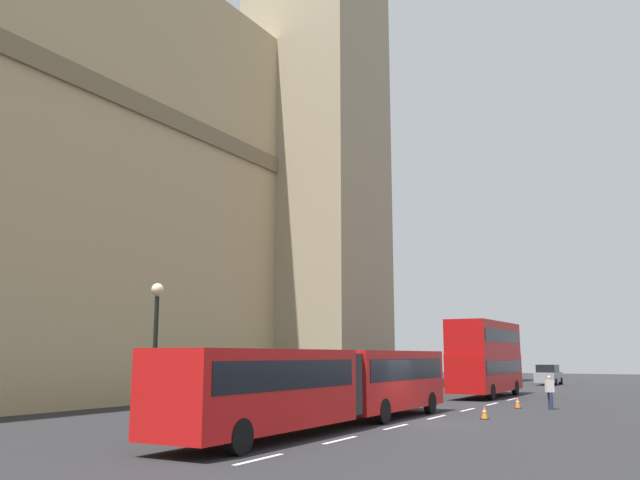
% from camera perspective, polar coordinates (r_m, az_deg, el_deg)
% --- Properties ---
extents(ground_plane, '(160.00, 160.00, 0.00)m').
position_cam_1_polar(ground_plane, '(28.46, 8.36, -15.26)').
color(ground_plane, '#262628').
extents(lane_centre_marking, '(34.40, 0.16, 0.01)m').
position_cam_1_polar(lane_centre_marking, '(28.56, 8.44, -15.23)').
color(lane_centre_marking, silver).
rests_on(lane_centre_marking, ground_plane).
extents(articulated_bus, '(18.40, 2.54, 2.90)m').
position_cam_1_polar(articulated_bus, '(25.86, 1.04, -12.03)').
color(articulated_bus, red).
rests_on(articulated_bus, ground_plane).
extents(double_decker_bus, '(9.63, 2.54, 4.90)m').
position_cam_1_polar(double_decker_bus, '(45.89, 14.06, -9.61)').
color(double_decker_bus, '#B20F0F').
rests_on(double_decker_bus, ground_plane).
extents(sedan_lead, '(4.40, 1.86, 1.85)m').
position_cam_1_polar(sedan_lead, '(66.17, 19.09, -10.93)').
color(sedan_lead, gray).
rests_on(sedan_lead, ground_plane).
extents(traffic_cone_west, '(0.36, 0.36, 0.58)m').
position_cam_1_polar(traffic_cone_west, '(30.20, 13.99, -14.22)').
color(traffic_cone_west, black).
rests_on(traffic_cone_west, ground_plane).
extents(traffic_cone_middle, '(0.36, 0.36, 0.58)m').
position_cam_1_polar(traffic_cone_middle, '(36.76, 16.67, -13.28)').
color(traffic_cone_middle, black).
rests_on(traffic_cone_middle, ground_plane).
extents(street_lamp, '(0.44, 0.44, 5.27)m').
position_cam_1_polar(street_lamp, '(24.50, -14.02, -8.79)').
color(street_lamp, black).
rests_on(street_lamp, ground_plane).
extents(pedestrian_near_cones, '(0.43, 0.46, 1.69)m').
position_cam_1_polar(pedestrian_near_cones, '(36.32, 19.19, -12.20)').
color(pedestrian_near_cones, '#262D4C').
rests_on(pedestrian_near_cones, ground_plane).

